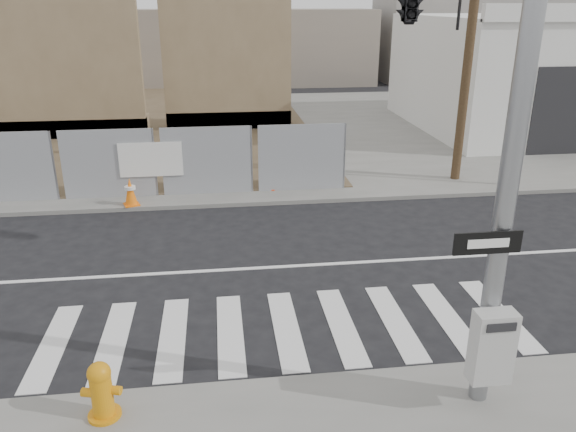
{
  "coord_description": "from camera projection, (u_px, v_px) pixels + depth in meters",
  "views": [
    {
      "loc": [
        -1.07,
        -11.06,
        5.46
      ],
      "look_at": [
        0.28,
        -0.53,
        1.4
      ],
      "focal_mm": 35.0,
      "sensor_mm": 36.0,
      "label": 1
    }
  ],
  "objects": [
    {
      "name": "ground",
      "position": [
        272.0,
        267.0,
        12.32
      ],
      "size": [
        100.0,
        100.0,
        0.0
      ],
      "primitive_type": "plane",
      "color": "black",
      "rests_on": "ground"
    },
    {
      "name": "sidewalk_far",
      "position": [
        241.0,
        130.0,
        25.27
      ],
      "size": [
        50.0,
        20.0,
        0.12
      ],
      "primitive_type": "cube",
      "color": "slate",
      "rests_on": "ground"
    },
    {
      "name": "signal_pole",
      "position": [
        436.0,
        47.0,
        9.02
      ],
      "size": [
        0.96,
        5.87,
        7.0
      ],
      "color": "gray",
      "rests_on": "sidewalk_near"
    },
    {
      "name": "far_signal_pole",
      "position": [
        529.0,
        75.0,
        16.29
      ],
      "size": [
        0.16,
        0.2,
        5.6
      ],
      "color": "gray",
      "rests_on": "sidewalk_far"
    },
    {
      "name": "concrete_wall_left",
      "position": [
        64.0,
        58.0,
        22.41
      ],
      "size": [
        6.0,
        1.3,
        8.0
      ],
      "color": "brown",
      "rests_on": "sidewalk_far"
    },
    {
      "name": "concrete_wall_right",
      "position": [
        227.0,
        54.0,
        24.1
      ],
      "size": [
        5.5,
        1.3,
        8.0
      ],
      "color": "brown",
      "rests_on": "sidewalk_far"
    },
    {
      "name": "auto_shop",
      "position": [
        553.0,
        72.0,
        25.09
      ],
      "size": [
        12.0,
        10.2,
        5.95
      ],
      "color": "silver",
      "rests_on": "sidewalk_far"
    },
    {
      "name": "utility_pole_right",
      "position": [
        473.0,
        11.0,
        16.33
      ],
      "size": [
        1.6,
        0.28,
        10.0
      ],
      "color": "#473621",
      "rests_on": "sidewalk_far"
    },
    {
      "name": "fire_hydrant",
      "position": [
        101.0,
        390.0,
        7.58
      ],
      "size": [
        0.55,
        0.55,
        0.86
      ],
      "rotation": [
        0.0,
        0.0,
        -0.26
      ],
      "color": "orange",
      "rests_on": "sidewalk_near"
    },
    {
      "name": "traffic_cone_c",
      "position": [
        130.0,
        192.0,
        15.63
      ],
      "size": [
        0.51,
        0.51,
        0.79
      ],
      "rotation": [
        0.0,
        0.0,
        0.33
      ],
      "color": "orange",
      "rests_on": "sidewalk_far"
    },
    {
      "name": "traffic_cone_d",
      "position": [
        270.0,
        178.0,
        17.01
      ],
      "size": [
        0.47,
        0.47,
        0.71
      ],
      "rotation": [
        0.0,
        0.0,
        -0.37
      ],
      "color": "#FF3D0D",
      "rests_on": "sidewalk_far"
    }
  ]
}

